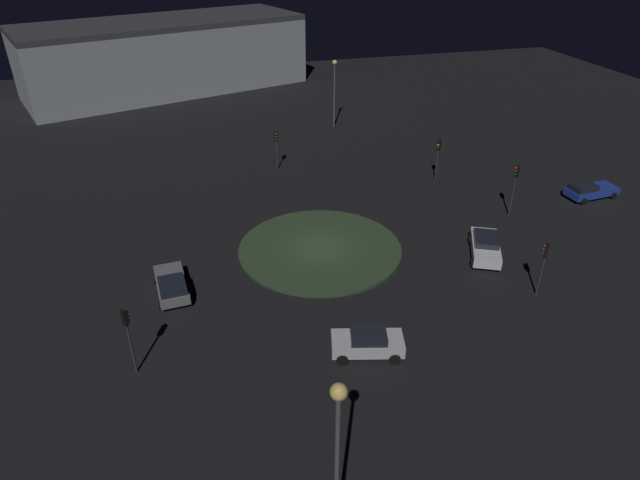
{
  "coord_description": "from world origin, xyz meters",
  "views": [
    {
      "loc": [
        9.06,
        33.14,
        20.97
      ],
      "look_at": [
        0.0,
        0.0,
        0.83
      ],
      "focal_mm": 30.95,
      "sensor_mm": 36.0,
      "label": 1
    }
  ],
  "objects_px": {
    "car_silver": "(368,342)",
    "streetlamp_south": "(334,83)",
    "traffic_light_northeast": "(128,329)",
    "car_grey": "(172,285)",
    "streetlamp_north": "(337,444)",
    "traffic_light_northwest": "(544,259)",
    "traffic_light_south": "(276,143)",
    "car_white": "(485,246)",
    "traffic_light_west": "(515,180)",
    "traffic_light_southwest": "(438,152)",
    "store_building": "(165,55)",
    "car_blue": "(590,190)"
  },
  "relations": [
    {
      "from": "traffic_light_northwest",
      "to": "streetlamp_north",
      "type": "xyz_separation_m",
      "value": [
        17.2,
        12.42,
        3.16
      ]
    },
    {
      "from": "traffic_light_southwest",
      "to": "traffic_light_south",
      "type": "bearing_deg",
      "value": -59.78
    },
    {
      "from": "traffic_light_west",
      "to": "store_building",
      "type": "bearing_deg",
      "value": -65.64
    },
    {
      "from": "streetlamp_south",
      "to": "traffic_light_west",
      "type": "bearing_deg",
      "value": 106.66
    },
    {
      "from": "car_white",
      "to": "traffic_light_south",
      "type": "xyz_separation_m",
      "value": [
        11.18,
        -19.31,
        1.91
      ]
    },
    {
      "from": "traffic_light_northeast",
      "to": "traffic_light_west",
      "type": "bearing_deg",
      "value": -16.5
    },
    {
      "from": "store_building",
      "to": "car_silver",
      "type": "bearing_deg",
      "value": 80.38
    },
    {
      "from": "traffic_light_west",
      "to": "streetlamp_north",
      "type": "distance_m",
      "value": 31.29
    },
    {
      "from": "car_white",
      "to": "traffic_light_south",
      "type": "height_order",
      "value": "traffic_light_south"
    },
    {
      "from": "traffic_light_northwest",
      "to": "traffic_light_west",
      "type": "xyz_separation_m",
      "value": [
        -4.3,
        -10.14,
        0.39
      ]
    },
    {
      "from": "streetlamp_north",
      "to": "streetlamp_south",
      "type": "distance_m",
      "value": 49.5
    },
    {
      "from": "car_grey",
      "to": "store_building",
      "type": "height_order",
      "value": "store_building"
    },
    {
      "from": "traffic_light_northeast",
      "to": "streetlamp_south",
      "type": "bearing_deg",
      "value": 22.11
    },
    {
      "from": "car_silver",
      "to": "store_building",
      "type": "distance_m",
      "value": 59.8
    },
    {
      "from": "store_building",
      "to": "traffic_light_west",
      "type": "bearing_deg",
      "value": 100.57
    },
    {
      "from": "traffic_light_southwest",
      "to": "streetlamp_north",
      "type": "bearing_deg",
      "value": 24.74
    },
    {
      "from": "streetlamp_south",
      "to": "car_blue",
      "type": "bearing_deg",
      "value": 123.64
    },
    {
      "from": "traffic_light_south",
      "to": "car_white",
      "type": "bearing_deg",
      "value": 30.02
    },
    {
      "from": "traffic_light_northeast",
      "to": "traffic_light_northwest",
      "type": "xyz_separation_m",
      "value": [
        -24.68,
        -0.51,
        -0.23
      ]
    },
    {
      "from": "car_grey",
      "to": "store_building",
      "type": "distance_m",
      "value": 50.69
    },
    {
      "from": "traffic_light_northwest",
      "to": "traffic_light_south",
      "type": "xyz_separation_m",
      "value": [
        11.96,
        -24.46,
        -0.03
      ]
    },
    {
      "from": "car_grey",
      "to": "traffic_light_northwest",
      "type": "bearing_deg",
      "value": -109.97
    },
    {
      "from": "car_white",
      "to": "traffic_light_south",
      "type": "relative_size",
      "value": 1.31
    },
    {
      "from": "traffic_light_northwest",
      "to": "traffic_light_south",
      "type": "bearing_deg",
      "value": -27.04
    },
    {
      "from": "car_silver",
      "to": "traffic_light_south",
      "type": "relative_size",
      "value": 1.14
    },
    {
      "from": "car_white",
      "to": "traffic_light_west",
      "type": "relative_size",
      "value": 1.13
    },
    {
      "from": "car_silver",
      "to": "streetlamp_south",
      "type": "relative_size",
      "value": 0.57
    },
    {
      "from": "traffic_light_southwest",
      "to": "traffic_light_west",
      "type": "relative_size",
      "value": 0.91
    },
    {
      "from": "traffic_light_south",
      "to": "traffic_light_west",
      "type": "xyz_separation_m",
      "value": [
        -16.26,
        14.32,
        0.41
      ]
    },
    {
      "from": "car_grey",
      "to": "streetlamp_north",
      "type": "height_order",
      "value": "streetlamp_north"
    },
    {
      "from": "traffic_light_northeast",
      "to": "streetlamp_north",
      "type": "relative_size",
      "value": 0.48
    },
    {
      "from": "traffic_light_west",
      "to": "store_building",
      "type": "height_order",
      "value": "store_building"
    },
    {
      "from": "car_silver",
      "to": "traffic_light_southwest",
      "type": "height_order",
      "value": "traffic_light_southwest"
    },
    {
      "from": "traffic_light_southwest",
      "to": "traffic_light_northeast",
      "type": "bearing_deg",
      "value": 1.5
    },
    {
      "from": "car_grey",
      "to": "traffic_light_northeast",
      "type": "distance_m",
      "value": 7.33
    },
    {
      "from": "traffic_light_northeast",
      "to": "traffic_light_west",
      "type": "distance_m",
      "value": 30.88
    },
    {
      "from": "traffic_light_southwest",
      "to": "streetlamp_south",
      "type": "relative_size",
      "value": 0.53
    },
    {
      "from": "car_silver",
      "to": "traffic_light_northwest",
      "type": "height_order",
      "value": "traffic_light_northwest"
    },
    {
      "from": "traffic_light_southwest",
      "to": "car_white",
      "type": "bearing_deg",
      "value": 46.45
    },
    {
      "from": "car_silver",
      "to": "traffic_light_northwest",
      "type": "distance_m",
      "value": 12.71
    },
    {
      "from": "traffic_light_southwest",
      "to": "streetlamp_north",
      "type": "height_order",
      "value": "streetlamp_north"
    },
    {
      "from": "car_silver",
      "to": "car_blue",
      "type": "bearing_deg",
      "value": -137.29
    },
    {
      "from": "car_blue",
      "to": "car_silver",
      "type": "bearing_deg",
      "value": -156.42
    },
    {
      "from": "car_silver",
      "to": "traffic_light_northeast",
      "type": "height_order",
      "value": "traffic_light_northeast"
    },
    {
      "from": "traffic_light_northwest",
      "to": "streetlamp_north",
      "type": "distance_m",
      "value": 21.45
    },
    {
      "from": "car_white",
      "to": "store_building",
      "type": "height_order",
      "value": "store_building"
    },
    {
      "from": "car_white",
      "to": "store_building",
      "type": "relative_size",
      "value": 0.13
    },
    {
      "from": "streetlamp_north",
      "to": "store_building",
      "type": "bearing_deg",
      "value": -86.9
    },
    {
      "from": "streetlamp_south",
      "to": "car_silver",
      "type": "bearing_deg",
      "value": 76.2
    },
    {
      "from": "car_white",
      "to": "streetlamp_south",
      "type": "relative_size",
      "value": 0.65
    }
  ]
}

